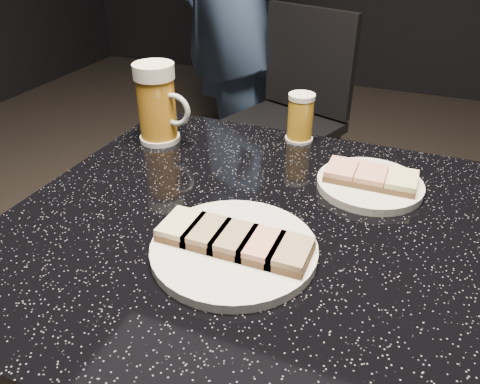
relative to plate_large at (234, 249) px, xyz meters
name	(u,v)px	position (x,y,z in m)	size (l,w,h in m)	color
plate_large	(234,249)	(0.00, 0.00, 0.00)	(0.23, 0.23, 0.01)	white
plate_small	(370,184)	(0.14, 0.25, 0.00)	(0.18, 0.18, 0.01)	silver
table	(240,331)	(-0.02, 0.08, -0.25)	(0.70, 0.70, 0.75)	black
beer_mug	(158,103)	(-0.28, 0.28, 0.07)	(0.12, 0.08, 0.16)	white
beer_tumbler	(300,118)	(-0.02, 0.39, 0.04)	(0.06, 0.06, 0.10)	silver
chair	(288,112)	(-0.26, 1.15, -0.26)	(0.49, 0.49, 0.86)	black
canapes_on_plate_large	(234,239)	(0.00, 0.00, 0.02)	(0.21, 0.07, 0.02)	#4C3521
canapes_on_plate_small	(371,176)	(0.14, 0.25, 0.02)	(0.15, 0.07, 0.02)	#4C3521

